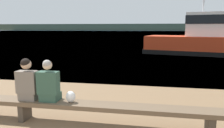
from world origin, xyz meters
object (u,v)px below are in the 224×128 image
person_left (28,82)px  shopping_bag (71,97)px  bench_main (24,103)px  person_right (49,84)px  tugboat_red (201,41)px

person_left → shopping_bag: (0.98, -0.00, -0.29)m
bench_main → person_right: 0.76m
person_right → shopping_bag: person_right is taller
tugboat_red → shopping_bag: bearing=172.3°
person_left → shopping_bag: bearing=-0.0°
person_right → shopping_bag: (0.49, -0.00, -0.26)m
person_left → tugboat_red: size_ratio=0.11×
bench_main → shopping_bag: (1.09, -0.00, 0.20)m
bench_main → tugboat_red: size_ratio=0.95×
bench_main → shopping_bag: size_ratio=34.20×
person_left → tugboat_red: tugboat_red is taller
shopping_bag → tugboat_red: size_ratio=0.03×
bench_main → shopping_bag: shopping_bag is taller
bench_main → person_left: 0.50m
person_right → person_left: bearing=-179.8°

